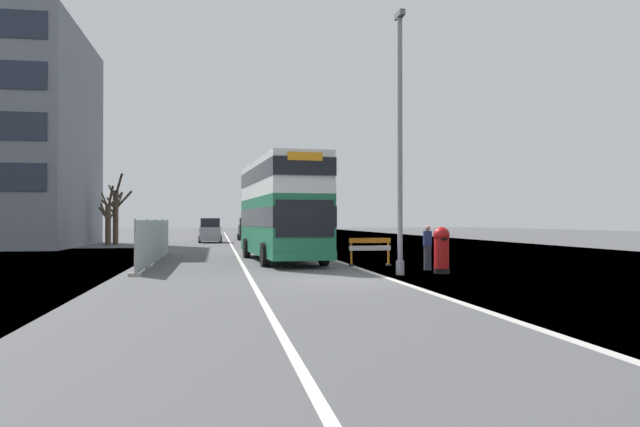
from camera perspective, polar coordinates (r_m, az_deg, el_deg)
The scene contains 12 objects.
ground at distance 19.26m, azimuth 3.16°, elevation -6.49°, with size 140.00×280.00×0.10m.
double_decker_bus at distance 28.13m, azimuth -3.74°, elevation 0.52°, with size 3.34×10.64×4.68m.
lamppost_foreground at distance 21.29m, azimuth 7.62°, elevation 6.02°, with size 0.29×0.70×9.25m.
red_pillar_postbox at distance 22.04m, azimuth 11.49°, elevation -3.22°, with size 0.59×0.59×1.68m.
roadworks_barrier at distance 25.28m, azimuth 4.77°, elevation -3.30°, with size 1.78×0.50×1.16m.
construction_site_fence at distance 28.07m, azimuth -15.39°, elevation -2.62°, with size 0.44×13.80×1.97m.
car_oncoming_near at distance 43.52m, azimuth -6.13°, elevation -1.82°, with size 1.93×4.33×2.19m.
car_receding_mid at distance 52.89m, azimuth -10.40°, elevation -1.66°, with size 1.96×3.82×2.11m.
car_receding_far at distance 59.13m, azimuth -6.84°, elevation -1.52°, with size 2.07×4.30×2.17m.
bare_tree_far_verge_near at distance 49.28m, azimuth -19.48°, elevation -0.49°, with size 1.92×2.32×4.58m.
bare_tree_far_verge_mid at distance 49.90m, azimuth -18.84°, elevation 0.12°, with size 2.42×2.71×5.57m.
pedestrian_at_kerb at distance 23.43m, azimuth 10.20°, elevation -3.20°, with size 0.34×0.34×1.72m.
Camera 1 is at (-3.74, -18.60, 1.90)m, focal length 33.62 mm.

